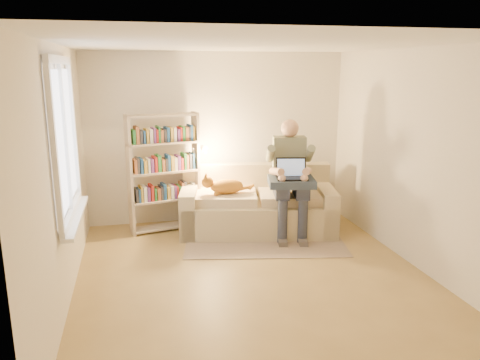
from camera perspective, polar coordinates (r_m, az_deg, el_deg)
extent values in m
plane|color=olive|center=(5.55, 1.63, -11.68)|extent=(4.50, 4.50, 0.00)
cube|color=white|center=(5.02, 1.83, 16.21)|extent=(4.00, 4.50, 0.02)
cube|color=silver|center=(5.03, -20.93, 0.39)|extent=(0.02, 4.50, 2.60)
cube|color=silver|center=(5.95, 20.72, 2.35)|extent=(0.02, 4.50, 2.60)
cube|color=silver|center=(7.30, -2.74, 5.16)|extent=(4.00, 0.02, 2.60)
cube|color=silver|center=(3.09, 12.34, -7.01)|extent=(4.00, 0.02, 2.60)
plane|color=white|center=(5.16, -20.64, 4.70)|extent=(0.00, 1.50, 1.50)
cube|color=white|center=(5.10, -21.28, 13.49)|extent=(0.05, 1.50, 0.08)
cube|color=white|center=(5.32, -19.82, -3.72)|extent=(0.05, 1.50, 0.08)
cube|color=white|center=(5.15, -20.53, 4.70)|extent=(0.04, 0.05, 1.50)
cube|color=white|center=(5.33, -19.35, -4.21)|extent=(0.12, 1.52, 0.04)
cube|color=#C1B288|center=(6.93, 2.15, -4.38)|extent=(2.37, 1.42, 0.47)
cube|color=#C1B288|center=(7.17, 2.00, 0.16)|extent=(2.22, 0.66, 0.48)
cube|color=#C1B288|center=(6.91, -6.14, -3.63)|extent=(0.42, 1.02, 0.66)
cube|color=#C1B288|center=(7.03, 10.31, -3.48)|extent=(0.42, 1.02, 0.66)
cube|color=beige|center=(6.78, -2.02, -2.15)|extent=(1.06, 0.84, 0.13)
cube|color=beige|center=(6.84, 6.37, -2.08)|extent=(1.06, 0.84, 0.13)
cube|color=gray|center=(6.80, 5.98, 2.63)|extent=(0.51, 0.34, 0.64)
sphere|color=tan|center=(6.71, 6.10, 6.29)|extent=(0.25, 0.25, 0.25)
cube|color=#2F3341|center=(6.58, 5.02, -1.14)|extent=(0.29, 0.55, 0.20)
cube|color=#2F3341|center=(6.61, 7.42, -1.12)|extent=(0.29, 0.55, 0.20)
cylinder|color=#2F3341|center=(6.45, 5.20, -5.09)|extent=(0.13, 0.13, 0.62)
cylinder|color=#2F3341|center=(6.48, 7.65, -5.05)|extent=(0.13, 0.13, 0.62)
ellipsoid|color=orange|center=(6.70, -2.03, -0.81)|extent=(0.52, 0.34, 0.22)
sphere|color=orange|center=(6.65, -4.41, -0.29)|extent=(0.17, 0.17, 0.17)
cylinder|color=orange|center=(6.76, 0.12, -1.03)|extent=(0.24, 0.09, 0.07)
cube|color=#293547|center=(6.54, 6.90, -0.22)|extent=(0.72, 0.63, 0.10)
cube|color=black|center=(6.48, 6.98, 0.23)|extent=(0.47, 0.37, 0.02)
cube|color=black|center=(6.59, 6.84, 1.53)|extent=(0.43, 0.16, 0.28)
plane|color=#8CA5CC|center=(6.59, 6.84, 1.53)|extent=(0.39, 0.16, 0.37)
cube|color=#C7B497|center=(6.79, -13.29, 0.45)|extent=(0.09, 0.26, 1.73)
cube|color=#C7B497|center=(7.05, -5.36, 1.23)|extent=(0.09, 0.26, 1.73)
cube|color=#C7B497|center=(7.13, -9.00, -5.60)|extent=(1.06, 0.47, 0.03)
cube|color=#C7B497|center=(7.00, -9.13, -2.34)|extent=(1.06, 0.47, 0.03)
cube|color=#C7B497|center=(6.90, -9.26, 1.04)|extent=(1.06, 0.47, 0.03)
cube|color=#C7B497|center=(6.82, -9.39, 4.50)|extent=(1.06, 0.47, 0.03)
cube|color=#C7B497|center=(6.77, -9.52, 7.79)|extent=(1.06, 0.47, 0.03)
cube|color=gold|center=(6.97, -9.16, -1.41)|extent=(0.91, 0.39, 0.21)
cube|color=silver|center=(6.87, -9.30, 1.99)|extent=(0.91, 0.39, 0.21)
cube|color=#66337F|center=(6.80, -9.43, 5.47)|extent=(0.91, 0.39, 0.21)
cylinder|color=white|center=(7.01, -5.95, 1.62)|extent=(0.09, 0.09, 0.04)
cone|color=white|center=(6.91, -4.52, 3.69)|extent=(0.14, 0.16, 0.14)
cube|color=gray|center=(6.61, 2.98, -7.37)|extent=(2.38, 1.68, 0.01)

